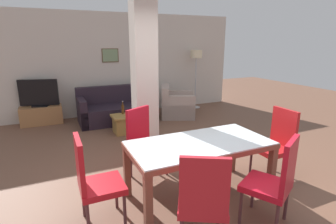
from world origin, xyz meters
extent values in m
plane|color=brown|center=(0.00, 0.00, 0.00)|extent=(18.00, 18.00, 0.00)
cube|color=beige|center=(0.00, 4.55, 1.35)|extent=(7.20, 0.06, 2.70)
cube|color=brown|center=(-0.08, 4.50, 1.60)|extent=(0.44, 0.02, 0.36)
cube|color=gray|center=(-0.08, 4.49, 1.60)|extent=(0.40, 0.01, 0.32)
cube|color=beige|center=(-0.10, 1.74, 1.35)|extent=(0.40, 0.33, 2.70)
cube|color=brown|center=(0.00, -0.41, 0.71)|extent=(1.77, 0.06, 0.06)
cube|color=brown|center=(0.00, 0.41, 0.71)|extent=(1.77, 0.06, 0.06)
cube|color=brown|center=(-0.85, 0.00, 0.71)|extent=(0.06, 0.76, 0.06)
cube|color=brown|center=(0.85, 0.00, 0.71)|extent=(0.06, 0.76, 0.06)
cube|color=silver|center=(0.00, 0.00, 0.75)|extent=(1.75, 0.86, 0.01)
cube|color=brown|center=(-0.83, -0.39, 0.34)|extent=(0.08, 0.08, 0.68)
cube|color=brown|center=(0.83, -0.39, 0.34)|extent=(0.08, 0.08, 0.68)
cube|color=brown|center=(-0.83, 0.39, 0.34)|extent=(0.08, 0.08, 0.68)
cube|color=brown|center=(0.83, 0.39, 0.34)|extent=(0.08, 0.08, 0.68)
cube|color=red|center=(1.22, 0.00, 0.44)|extent=(0.46, 0.46, 0.07)
cube|color=red|center=(1.42, 0.00, 0.75)|extent=(0.05, 0.44, 0.55)
cylinder|color=#4E2A2D|center=(1.03, -0.19, 0.20)|extent=(0.04, 0.04, 0.41)
cylinder|color=#4E2A2D|center=(1.03, 0.19, 0.20)|extent=(0.04, 0.04, 0.41)
cylinder|color=#4E2A2D|center=(1.41, -0.19, 0.20)|extent=(0.04, 0.04, 0.41)
cylinder|color=#4E2A2D|center=(1.41, 0.19, 0.20)|extent=(0.04, 0.04, 0.41)
cube|color=red|center=(-0.40, 0.77, 0.44)|extent=(0.62, 0.62, 0.07)
cube|color=red|center=(-0.49, 0.95, 0.75)|extent=(0.41, 0.25, 0.55)
cylinder|color=#4E2A2D|center=(-0.14, 0.69, 0.20)|extent=(0.04, 0.04, 0.41)
cylinder|color=#4E2A2D|center=(-0.48, 0.51, 0.20)|extent=(0.04, 0.04, 0.41)
cylinder|color=#4E2A2D|center=(-0.32, 1.02, 0.20)|extent=(0.04, 0.04, 0.41)
cylinder|color=#4E2A2D|center=(-0.65, 0.85, 0.20)|extent=(0.04, 0.04, 0.41)
cube|color=#B51223|center=(0.40, -0.73, 0.44)|extent=(0.62, 0.62, 0.07)
cube|color=#B51223|center=(0.50, -0.91, 0.75)|extent=(0.41, 0.25, 0.55)
cylinder|color=#4E2A2D|center=(0.14, -0.65, 0.20)|extent=(0.04, 0.04, 0.41)
cylinder|color=#4E2A2D|center=(0.47, -0.47, 0.20)|extent=(0.04, 0.04, 0.41)
cylinder|color=#4E2A2D|center=(0.32, -0.99, 0.20)|extent=(0.04, 0.04, 0.41)
cylinder|color=#4E2A2D|center=(0.66, -0.81, 0.20)|extent=(0.04, 0.04, 0.41)
cube|color=red|center=(-1.22, 0.00, 0.44)|extent=(0.46, 0.46, 0.07)
cube|color=red|center=(-1.42, 0.00, 0.75)|extent=(0.05, 0.44, 0.55)
cylinder|color=#4E2A2D|center=(-1.03, 0.19, 0.20)|extent=(0.04, 0.04, 0.41)
cylinder|color=#4E2A2D|center=(-1.03, -0.19, 0.20)|extent=(0.04, 0.04, 0.41)
cylinder|color=#4E2A2D|center=(-1.41, 0.19, 0.20)|extent=(0.04, 0.04, 0.41)
cylinder|color=#4E2A2D|center=(-1.41, -0.19, 0.20)|extent=(0.04, 0.04, 0.41)
cube|color=red|center=(-0.40, -0.72, 0.44)|extent=(0.63, 0.63, 0.07)
cube|color=red|center=(-0.50, -0.90, 0.75)|extent=(0.41, 0.26, 0.55)
cylinder|color=#4E2A2D|center=(-0.47, -0.46, 0.20)|extent=(0.04, 0.04, 0.41)
cylinder|color=#4E2A2D|center=(-0.14, -0.64, 0.20)|extent=(0.04, 0.04, 0.41)
cube|color=black|center=(-0.14, 3.73, 0.21)|extent=(1.87, 0.93, 0.42)
cube|color=black|center=(-0.14, 4.10, 0.64)|extent=(1.87, 0.18, 0.44)
cube|color=black|center=(0.71, 3.73, 0.33)|extent=(0.16, 0.93, 0.66)
cube|color=black|center=(-1.00, 3.73, 0.33)|extent=(0.16, 0.93, 0.66)
cube|color=#AD998F|center=(1.45, 3.52, 0.20)|extent=(1.14, 1.16, 0.40)
cube|color=#AD998F|center=(1.15, 3.65, 0.62)|extent=(0.53, 0.88, 0.43)
cube|color=#AD998F|center=(1.61, 3.85, 0.32)|extent=(0.83, 0.48, 0.64)
cube|color=#AD998F|center=(1.30, 3.18, 0.32)|extent=(0.83, 0.48, 0.64)
cube|color=olive|center=(-0.17, 2.81, 0.38)|extent=(0.63, 0.48, 0.04)
cube|color=olive|center=(-0.17, 2.81, 0.18)|extent=(0.55, 0.40, 0.36)
cylinder|color=#4C2D14|center=(-0.20, 2.95, 0.50)|extent=(0.07, 0.07, 0.20)
cylinder|color=#4C2D14|center=(-0.20, 2.95, 0.64)|extent=(0.03, 0.03, 0.07)
cylinder|color=#B7B7BC|center=(-0.20, 2.95, 0.68)|extent=(0.03, 0.03, 0.01)
cube|color=#A06C40|center=(-1.89, 4.27, 0.22)|extent=(0.94, 0.40, 0.44)
cube|color=black|center=(-1.89, 4.27, 0.46)|extent=(0.39, 0.28, 0.03)
cube|color=black|center=(-1.89, 4.27, 0.78)|extent=(0.87, 0.27, 0.63)
cylinder|color=#B7B7BC|center=(2.36, 4.16, 0.01)|extent=(0.30, 0.30, 0.02)
cylinder|color=#B7B7BC|center=(2.36, 4.16, 0.76)|extent=(0.04, 0.04, 1.48)
cylinder|color=beige|center=(2.36, 4.16, 1.61)|extent=(0.34, 0.34, 0.22)
camera|label=1|loc=(-1.61, -2.60, 1.96)|focal=28.00mm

